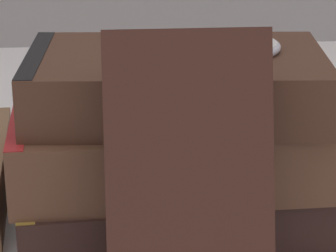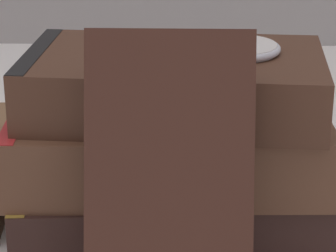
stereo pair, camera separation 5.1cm
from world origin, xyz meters
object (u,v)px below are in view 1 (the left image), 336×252
object	(u,v)px
book_flat_bottom	(165,195)
pocket_watch	(235,46)
reading_glasses	(67,151)
book_leaning_front	(184,183)
book_flat_middle	(158,142)
book_flat_top	(164,84)

from	to	relation	value
book_flat_bottom	pocket_watch	world-z (taller)	pocket_watch
reading_glasses	pocket_watch	bearing A→B (deg)	-58.37
book_flat_bottom	book_leaning_front	distance (m)	0.12
book_flat_middle	pocket_watch	size ratio (longest dim) A/B	3.72
book_flat_top	reading_glasses	distance (m)	0.19
book_flat_middle	reading_glasses	distance (m)	0.16
book_leaning_front	reading_glasses	xyz separation A→B (m)	(-0.08, 0.23, -0.08)
book_flat_middle	pocket_watch	xyz separation A→B (m)	(0.05, 0.00, 0.07)
book_flat_middle	reading_glasses	bearing A→B (deg)	117.09
book_flat_top	book_flat_middle	bearing A→B (deg)	139.90
book_flat_bottom	book_flat_middle	bearing A→B (deg)	-154.81
book_flat_top	reading_glasses	bearing A→B (deg)	123.20
book_flat_middle	book_leaning_front	distance (m)	0.10
book_flat_bottom	reading_glasses	bearing A→B (deg)	116.21
book_flat_top	book_leaning_front	xyz separation A→B (m)	(0.00, -0.10, -0.03)
book_flat_top	reading_glasses	xyz separation A→B (m)	(-0.08, 0.13, -0.10)
book_leaning_front	reading_glasses	size ratio (longest dim) A/B	1.55
book_flat_top	book_leaning_front	size ratio (longest dim) A/B	1.25
pocket_watch	book_flat_top	bearing A→B (deg)	-173.71
book_leaning_front	reading_glasses	distance (m)	0.25
book_flat_bottom	pocket_watch	distance (m)	0.12
book_leaning_front	pocket_watch	xyz separation A→B (m)	(0.04, 0.10, 0.05)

